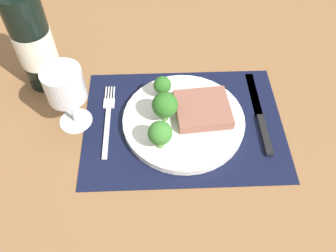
{
  "coord_description": "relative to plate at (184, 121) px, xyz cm",
  "views": [
    {
      "loc": [
        -4.95,
        -45.42,
        58.87
      ],
      "look_at": [
        -3.31,
        -1.9,
        1.9
      ],
      "focal_mm": 37.99,
      "sensor_mm": 36.0,
      "label": 1
    }
  ],
  "objects": [
    {
      "name": "placemat",
      "position": [
        0.0,
        0.0,
        -0.95
      ],
      "size": [
        41.32,
        30.19,
        0.3
      ],
      "primitive_type": "cube",
      "color": "black",
      "rests_on": "ground_plane"
    },
    {
      "name": "broccoli_front_edge",
      "position": [
        -4.18,
        6.5,
        3.81
      ],
      "size": [
        3.75,
        3.75,
        5.06
      ],
      "color": "#5B8942",
      "rests_on": "plate"
    },
    {
      "name": "wine_glass",
      "position": [
        -22.57,
        1.58,
        9.02
      ],
      "size": [
        7.6,
        7.6,
        14.32
      ],
      "color": "silver",
      "rests_on": "ground_plane"
    },
    {
      "name": "fork",
      "position": [
        -15.84,
        1.42,
        -0.55
      ],
      "size": [
        2.4,
        19.2,
        0.5
      ],
      "rotation": [
        0.0,
        0.0,
        0.0
      ],
      "color": "silver",
      "rests_on": "placemat"
    },
    {
      "name": "wine_bottle",
      "position": [
        -30.5,
        13.87,
        10.68
      ],
      "size": [
        8.08,
        8.08,
        33.15
      ],
      "color": "black",
      "rests_on": "ground_plane"
    },
    {
      "name": "broccoli_back_left",
      "position": [
        -4.95,
        -6.54,
        4.67
      ],
      "size": [
        4.64,
        4.64,
        6.34
      ],
      "color": "#6B994C",
      "rests_on": "plate"
    },
    {
      "name": "ground_plane",
      "position": [
        0.0,
        0.0,
        -2.6
      ],
      "size": [
        140.0,
        110.0,
        3.0
      ],
      "primitive_type": "cube",
      "color": "brown"
    },
    {
      "name": "steak",
      "position": [
        3.96,
        1.37,
        1.87
      ],
      "size": [
        11.78,
        11.05,
        2.14
      ],
      "primitive_type": "cube",
      "rotation": [
        0.0,
        0.0,
        0.08
      ],
      "color": "#8C5647",
      "rests_on": "plate"
    },
    {
      "name": "knife",
      "position": [
        16.26,
        0.53,
        -0.5
      ],
      "size": [
        1.8,
        23.0,
        0.8
      ],
      "rotation": [
        0.0,
        0.0,
        0.04
      ],
      "color": "black",
      "rests_on": "placemat"
    },
    {
      "name": "plate",
      "position": [
        0.0,
        0.0,
        0.0
      ],
      "size": [
        25.16,
        25.16,
        1.6
      ],
      "primitive_type": "cylinder",
      "color": "white",
      "rests_on": "placemat"
    },
    {
      "name": "broccoli_near_steak",
      "position": [
        -3.84,
        0.14,
        5.04
      ],
      "size": [
        5.15,
        5.15,
        6.91
      ],
      "color": "#5B8942",
      "rests_on": "plate"
    }
  ]
}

